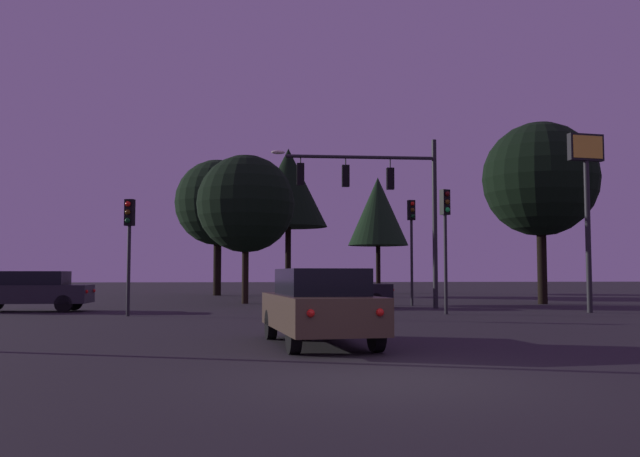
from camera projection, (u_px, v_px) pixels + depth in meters
name	position (u px, v px, depth m)	size (l,w,h in m)	color
ground_plane	(279.00, 303.00, 33.42)	(168.00, 168.00, 0.00)	#262326
traffic_signal_mast_arm	(383.00, 192.00, 28.19)	(6.90, 0.47, 7.03)	#232326
traffic_light_corner_left	(129.00, 233.00, 23.03)	(0.36, 0.38, 3.95)	#232326
traffic_light_corner_right	(412.00, 231.00, 30.51)	(0.34, 0.37, 4.73)	#232326
traffic_light_median	(446.00, 226.00, 24.12)	(0.37, 0.39, 4.41)	#232326
car_nearside_lane	(319.00, 305.00, 13.58)	(2.12, 4.47, 1.52)	#473828
car_crossing_left	(340.00, 289.00, 28.36)	(4.41, 1.97, 1.52)	black
car_crossing_right	(30.00, 290.00, 25.67)	(4.57, 1.79, 1.52)	#232328
store_sign_illuminated	(587.00, 181.00, 25.17)	(1.42, 0.43, 6.60)	#232326
tree_behind_sign	(288.00, 188.00, 42.04)	(4.82, 4.82, 9.18)	black
tree_left_far	(246.00, 204.00, 32.74)	(4.70, 4.70, 7.14)	black
tree_center_horizon	(540.00, 179.00, 32.39)	(5.43, 5.43, 8.64)	black
tree_right_cluster	(218.00, 203.00, 45.13)	(5.68, 5.68, 8.98)	black
tree_lot_edge	(378.00, 212.00, 50.10)	(4.42, 4.42, 8.53)	black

